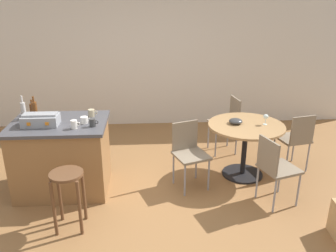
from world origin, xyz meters
TOP-DOWN VIEW (x-y plane):
  - ground_plane at (0.00, 0.00)m, footprint 8.80×8.80m
  - back_wall at (0.00, 2.77)m, footprint 8.00×0.10m
  - kitchen_island at (-1.07, 0.34)m, footprint 1.16×0.88m
  - wooden_stool at (-0.84, -0.48)m, footprint 0.35×0.35m
  - dining_table at (1.33, 0.56)m, footprint 1.02×1.02m
  - folding_chair_near at (2.09, 0.65)m, footprint 0.48×0.48m
  - folding_chair_far at (1.27, 1.36)m, footprint 0.46×0.46m
  - folding_chair_left at (0.54, 0.34)m, footprint 0.51×0.51m
  - folding_chair_right at (1.50, -0.17)m, footprint 0.50×0.50m
  - toolbox at (-1.25, 0.25)m, footprint 0.42×0.25m
  - bottle_0 at (-1.51, 0.46)m, footprint 0.06×0.06m
  - bottle_1 at (-1.47, 0.66)m, footprint 0.07×0.07m
  - bottle_2 at (-1.41, 0.57)m, footprint 0.07×0.07m
  - cup_0 at (-0.84, 0.11)m, footprint 0.11×0.08m
  - cup_1 at (-0.70, 0.54)m, footprint 0.12×0.08m
  - cup_2 at (-0.63, 0.17)m, footprint 0.11×0.07m
  - cup_3 at (-0.75, 0.28)m, footprint 0.13×0.09m
  - wine_glass at (1.58, 0.54)m, footprint 0.07×0.07m
  - serving_bowl at (1.20, 0.60)m, footprint 0.18×0.18m

SIDE VIEW (x-z plane):
  - ground_plane at x=0.00m, z-range 0.00..0.00m
  - kitchen_island at x=-1.07m, z-range 0.00..0.92m
  - wooden_stool at x=-0.84m, z-range 0.16..0.83m
  - folding_chair_left at x=0.54m, z-range 0.08..0.93m
  - folding_chair_right at x=1.50m, z-range 0.08..0.93m
  - folding_chair_near at x=2.09m, z-range 0.08..0.94m
  - folding_chair_far at x=1.27m, z-range 0.09..0.97m
  - dining_table at x=1.33m, z-range 0.20..0.96m
  - serving_bowl at x=1.20m, z-range 0.75..0.82m
  - wine_glass at x=1.58m, z-range 0.79..0.93m
  - cup_3 at x=-0.75m, z-range 0.92..1.01m
  - cup_1 at x=-0.70m, z-range 0.92..1.01m
  - cup_2 at x=-0.63m, z-range 0.92..1.02m
  - cup_0 at x=-0.84m, z-range 0.92..1.02m
  - toolbox at x=-1.25m, z-range 0.92..1.07m
  - bottle_1 at x=-1.47m, z-range 0.90..1.10m
  - bottle_2 at x=-1.41m, z-range 0.89..1.16m
  - bottle_0 at x=-1.51m, z-range 0.89..1.20m
  - back_wall at x=0.00m, z-range 0.00..2.70m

